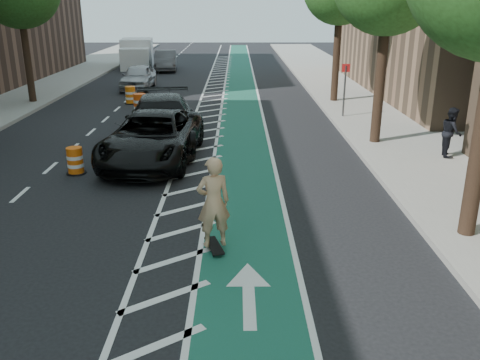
{
  "coord_description": "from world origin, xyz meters",
  "views": [
    {
      "loc": [
        2.8,
        -10.71,
        5.0
      ],
      "look_at": [
        2.86,
        0.46,
        1.1
      ],
      "focal_mm": 38.0,
      "sensor_mm": 36.0,
      "label": 1
    }
  ],
  "objects_px": {
    "suv_near": "(153,137)",
    "barrel_a": "(75,161)",
    "skateboarder": "(213,202)",
    "suv_far": "(161,122)"
  },
  "relations": [
    {
      "from": "suv_far",
      "to": "suv_near",
      "type": "bearing_deg",
      "value": -95.91
    },
    {
      "from": "suv_far",
      "to": "skateboarder",
      "type": "bearing_deg",
      "value": -80.87
    },
    {
      "from": "skateboarder",
      "to": "suv_near",
      "type": "xyz_separation_m",
      "value": [
        -2.3,
        6.55,
        -0.28
      ]
    },
    {
      "from": "suv_near",
      "to": "suv_far",
      "type": "height_order",
      "value": "suv_far"
    },
    {
      "from": "skateboarder",
      "to": "suv_far",
      "type": "bearing_deg",
      "value": -91.34
    },
    {
      "from": "barrel_a",
      "to": "suv_far",
      "type": "bearing_deg",
      "value": 56.82
    },
    {
      "from": "suv_near",
      "to": "barrel_a",
      "type": "relative_size",
      "value": 7.03
    },
    {
      "from": "suv_near",
      "to": "barrel_a",
      "type": "height_order",
      "value": "suv_near"
    },
    {
      "from": "suv_near",
      "to": "barrel_a",
      "type": "distance_m",
      "value": 2.62
    },
    {
      "from": "skateboarder",
      "to": "suv_far",
      "type": "xyz_separation_m",
      "value": [
        -2.3,
        8.56,
        -0.22
      ]
    }
  ]
}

